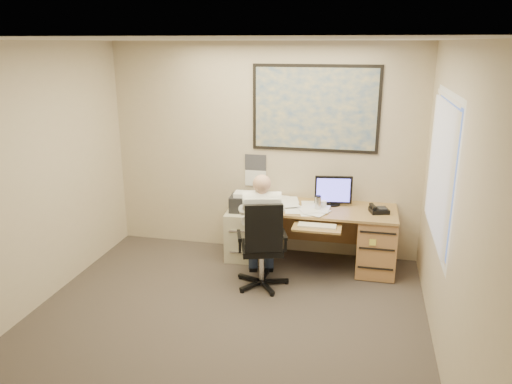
% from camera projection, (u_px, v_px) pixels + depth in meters
% --- Properties ---
extents(room_shell, '(4.00, 4.50, 2.70)m').
position_uv_depth(room_shell, '(211.00, 203.00, 4.29)').
color(room_shell, '#3A322D').
rests_on(room_shell, ground).
extents(desk, '(1.60, 0.97, 1.11)m').
position_uv_depth(desk, '(356.00, 234.00, 6.07)').
color(desk, '#9F7A44').
rests_on(desk, ground).
extents(world_map, '(1.56, 0.03, 1.06)m').
position_uv_depth(world_map, '(315.00, 109.00, 6.08)').
color(world_map, '#1E4C93').
rests_on(world_map, room_shell).
extents(wall_calendar, '(0.28, 0.01, 0.42)m').
position_uv_depth(wall_calendar, '(256.00, 170.00, 6.48)').
color(wall_calendar, white).
rests_on(wall_calendar, room_shell).
extents(window_blinds, '(0.06, 1.40, 1.30)m').
position_uv_depth(window_blinds, '(442.00, 171.00, 4.57)').
color(window_blinds, beige).
rests_on(window_blinds, room_shell).
extents(filing_cabinet, '(0.48, 0.56, 0.87)m').
position_uv_depth(filing_cabinet, '(245.00, 229.00, 6.41)').
color(filing_cabinet, '#BFB89A').
rests_on(filing_cabinet, ground).
extents(office_chair, '(0.78, 0.78, 1.04)m').
position_uv_depth(office_chair, '(260.00, 262.00, 5.62)').
color(office_chair, black).
rests_on(office_chair, ground).
extents(person, '(0.69, 0.87, 1.30)m').
position_uv_depth(person, '(262.00, 231.00, 5.59)').
color(person, white).
rests_on(person, office_chair).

